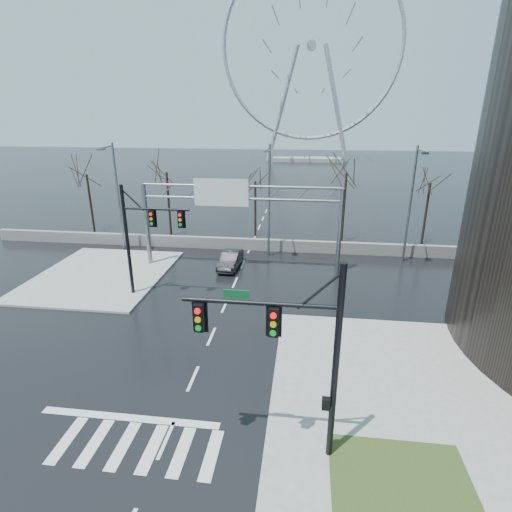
% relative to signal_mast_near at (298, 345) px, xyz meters
% --- Properties ---
extents(ground, '(260.00, 260.00, 0.00)m').
position_rel_signal_mast_near_xyz_m(ground, '(-5.14, 4.04, -4.87)').
color(ground, black).
rests_on(ground, ground).
extents(sidewalk_right_ext, '(12.00, 10.00, 0.15)m').
position_rel_signal_mast_near_xyz_m(sidewalk_right_ext, '(4.86, 6.04, -4.80)').
color(sidewalk_right_ext, gray).
rests_on(sidewalk_right_ext, ground).
extents(sidewalk_far, '(10.00, 12.00, 0.15)m').
position_rel_signal_mast_near_xyz_m(sidewalk_far, '(-16.14, 16.04, -4.80)').
color(sidewalk_far, gray).
rests_on(sidewalk_far, ground).
extents(grass_strip, '(5.00, 4.00, 0.02)m').
position_rel_signal_mast_near_xyz_m(grass_strip, '(3.86, -0.96, -4.72)').
color(grass_strip, '#2A3817').
rests_on(grass_strip, sidewalk_near).
extents(barrier_wall, '(52.00, 0.50, 1.10)m').
position_rel_signal_mast_near_xyz_m(barrier_wall, '(-5.14, 24.04, -4.32)').
color(barrier_wall, slate).
rests_on(barrier_wall, ground).
extents(signal_mast_near, '(5.52, 0.41, 8.00)m').
position_rel_signal_mast_near_xyz_m(signal_mast_near, '(0.00, 0.00, 0.00)').
color(signal_mast_near, black).
rests_on(signal_mast_near, ground).
extents(signal_mast_far, '(4.72, 0.41, 8.00)m').
position_rel_signal_mast_near_xyz_m(signal_mast_far, '(-11.01, 13.00, -0.04)').
color(signal_mast_far, black).
rests_on(signal_mast_far, ground).
extents(sign_gantry, '(16.36, 0.40, 7.60)m').
position_rel_signal_mast_near_xyz_m(sign_gantry, '(-5.52, 19.00, 0.31)').
color(sign_gantry, slate).
rests_on(sign_gantry, ground).
extents(streetlight_left, '(0.50, 2.55, 10.00)m').
position_rel_signal_mast_near_xyz_m(streetlight_left, '(-17.14, 22.20, 1.01)').
color(streetlight_left, slate).
rests_on(streetlight_left, ground).
extents(streetlight_mid, '(0.50, 2.55, 10.00)m').
position_rel_signal_mast_near_xyz_m(streetlight_mid, '(-3.14, 22.20, 1.01)').
color(streetlight_mid, slate).
rests_on(streetlight_mid, ground).
extents(streetlight_right, '(0.50, 2.55, 10.00)m').
position_rel_signal_mast_near_xyz_m(streetlight_right, '(8.86, 22.20, 1.01)').
color(streetlight_right, slate).
rests_on(streetlight_right, ground).
extents(tree_far_left, '(3.50, 3.50, 7.00)m').
position_rel_signal_mast_near_xyz_m(tree_far_left, '(-23.14, 28.04, 0.70)').
color(tree_far_left, black).
rests_on(tree_far_left, ground).
extents(tree_left, '(3.75, 3.75, 7.50)m').
position_rel_signal_mast_near_xyz_m(tree_left, '(-14.14, 27.54, 1.10)').
color(tree_left, black).
rests_on(tree_left, ground).
extents(tree_center, '(3.25, 3.25, 6.50)m').
position_rel_signal_mast_near_xyz_m(tree_center, '(-5.14, 28.54, 0.30)').
color(tree_center, black).
rests_on(tree_center, ground).
extents(tree_right, '(3.90, 3.90, 7.80)m').
position_rel_signal_mast_near_xyz_m(tree_right, '(3.86, 27.54, 1.34)').
color(tree_right, black).
rests_on(tree_right, ground).
extents(tree_far_right, '(3.40, 3.40, 6.80)m').
position_rel_signal_mast_near_xyz_m(tree_far_right, '(11.86, 28.04, 0.54)').
color(tree_far_right, black).
rests_on(tree_far_right, ground).
extents(ferris_wheel, '(45.00, 6.00, 50.91)m').
position_rel_signal_mast_near_xyz_m(ferris_wheel, '(-0.14, 99.04, 21.26)').
color(ferris_wheel, gray).
rests_on(ferris_wheel, ground).
extents(car, '(1.67, 4.27, 1.39)m').
position_rel_signal_mast_near_xyz_m(car, '(-6.09, 19.20, -4.18)').
color(car, black).
rests_on(car, ground).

